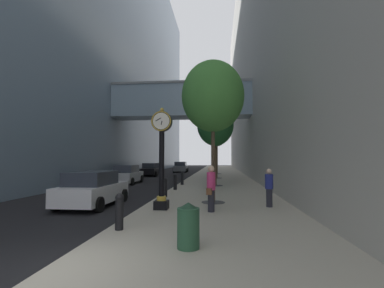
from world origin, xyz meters
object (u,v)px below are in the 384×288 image
at_px(street_tree_near, 213,97).
at_px(car_black_far, 151,170).
at_px(bollard_third, 165,187).
at_px(car_grey_trailing, 181,167).
at_px(bollard_nearest, 119,211).
at_px(pedestrian_walking, 211,187).
at_px(car_white_mid, 93,189).
at_px(street_clock, 162,153).
at_px(street_tree_mid_far, 216,130).
at_px(trash_bin, 188,225).
at_px(street_tree_mid_near, 215,125).
at_px(pedestrian_by_clock, 269,187).
at_px(car_silver_near, 127,175).
at_px(bollard_fifth, 182,178).
at_px(bollard_fourth, 175,181).
at_px(street_tree_far, 217,135).

relative_size(street_tree_near, car_black_far, 1.44).
xyz_separation_m(bollard_third, car_grey_trailing, (-3.17, 28.45, 0.11)).
distance_m(bollard_nearest, pedestrian_walking, 3.92).
bearing_deg(car_white_mid, street_clock, -18.52).
bearing_deg(street_tree_mid_far, car_black_far, 149.22).
relative_size(car_white_mid, car_black_far, 0.90).
bearing_deg(trash_bin, pedestrian_walking, 84.81).
height_order(street_tree_mid_near, car_black_far, street_tree_mid_near).
bearing_deg(bollard_third, pedestrian_by_clock, -26.75).
relative_size(pedestrian_walking, car_white_mid, 0.43).
bearing_deg(car_grey_trailing, street_tree_near, -79.11).
bearing_deg(car_grey_trailing, bollard_third, -83.64).
relative_size(bollard_third, trash_bin, 1.00).
height_order(street_tree_mid_far, car_silver_near, street_tree_mid_far).
distance_m(street_tree_near, car_black_far, 22.70).
distance_m(pedestrian_by_clock, car_black_far, 24.11).
relative_size(bollard_third, car_white_mid, 0.25).
bearing_deg(pedestrian_by_clock, car_silver_near, 132.19).
bearing_deg(car_grey_trailing, bollard_fifth, -81.67).
bearing_deg(pedestrian_walking, street_clock, 169.97).
bearing_deg(bollard_fourth, pedestrian_walking, -70.39).
distance_m(pedestrian_by_clock, car_grey_trailing, 32.05).
relative_size(street_tree_far, pedestrian_walking, 3.74).
distance_m(trash_bin, car_silver_near, 18.27).
relative_size(bollard_nearest, car_black_far, 0.23).
xyz_separation_m(street_tree_near, car_silver_near, (-7.66, 10.16, -4.38)).
bearing_deg(street_tree_mid_near, street_tree_far, 90.00).
distance_m(bollard_fifth, street_tree_mid_near, 4.83).
bearing_deg(street_clock, pedestrian_walking, -10.03).
bearing_deg(car_grey_trailing, car_black_far, -104.50).
bearing_deg(car_silver_near, street_tree_mid_far, 36.54).
height_order(pedestrian_by_clock, car_black_far, pedestrian_by_clock).
xyz_separation_m(street_tree_near, pedestrian_by_clock, (2.41, -0.94, -4.16)).
distance_m(street_clock, street_tree_far, 25.90).
xyz_separation_m(bollard_fifth, pedestrian_by_clock, (5.02, -9.30, 0.30)).
xyz_separation_m(street_clock, bollard_fifth, (-0.54, 10.26, -1.73)).
bearing_deg(bollard_fifth, pedestrian_walking, -76.36).
bearing_deg(bollard_third, street_clock, -81.14).
bearing_deg(bollard_fourth, street_tree_mid_far, 76.50).
distance_m(street_tree_mid_far, car_silver_near, 10.50).
xyz_separation_m(street_tree_mid_near, pedestrian_walking, (-0.03, -10.18, -3.64)).
relative_size(bollard_fourth, bollard_fifth, 1.00).
height_order(pedestrian_walking, car_white_mid, pedestrian_walking).
bearing_deg(street_clock, car_silver_near, 114.87).
height_order(street_clock, trash_bin, street_clock).
bearing_deg(trash_bin, car_black_far, 105.87).
xyz_separation_m(street_tree_mid_far, pedestrian_by_clock, (2.41, -16.78, -4.21)).
height_order(street_tree_near, car_white_mid, street_tree_near).
relative_size(trash_bin, car_white_mid, 0.25).
bearing_deg(pedestrian_walking, street_tree_near, 89.22).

